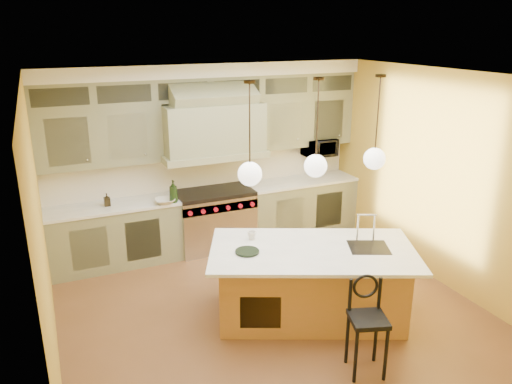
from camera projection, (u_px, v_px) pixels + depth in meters
name	position (u px, v px, depth m)	size (l,w,h in m)	color
floor	(272.00, 312.00, 6.25)	(5.00, 5.00, 0.00)	brown
ceiling	(275.00, 76.00, 5.34)	(5.00, 5.00, 0.00)	white
wall_back	(206.00, 155.00, 7.97)	(5.00, 5.00, 0.00)	gold
wall_front	(422.00, 309.00, 3.62)	(5.00, 5.00, 0.00)	gold
wall_left	(41.00, 238.00, 4.84)	(5.00, 5.00, 0.00)	gold
wall_right	(440.00, 178.00, 6.75)	(5.00, 5.00, 0.00)	gold
back_cabinetry	(211.00, 160.00, 7.74)	(5.00, 0.77, 2.90)	gray
range	(215.00, 219.00, 7.96)	(1.20, 0.74, 0.96)	silver
kitchen_island	(312.00, 281.00, 6.04)	(2.71, 2.14, 1.35)	#AC803D
counter_stool	(367.00, 321.00, 5.03)	(0.46, 0.46, 1.04)	black
microwave	(319.00, 147.00, 8.49)	(0.54, 0.37, 0.30)	black
oil_bottle_a	(173.00, 191.00, 7.31)	(0.13, 0.13, 0.33)	black
oil_bottle_b	(107.00, 200.00, 7.18)	(0.08, 0.09, 0.19)	black
fruit_bowl	(165.00, 201.00, 7.30)	(0.30, 0.30, 0.07)	silver
cup	(252.00, 235.00, 6.11)	(0.11, 0.11, 0.10)	silver
pendant_left	(250.00, 171.00, 5.27)	(0.26, 0.26, 1.11)	#2D2319
pendant_center	(316.00, 163.00, 5.57)	(0.26, 0.26, 1.11)	#2D2319
pendant_right	(375.00, 156.00, 5.88)	(0.26, 0.26, 1.11)	#2D2319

